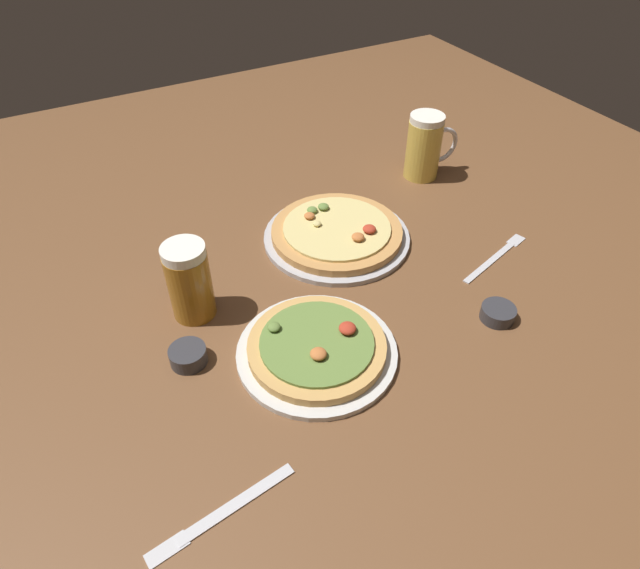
{
  "coord_description": "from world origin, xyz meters",
  "views": [
    {
      "loc": [
        -0.41,
        -0.74,
        0.77
      ],
      "look_at": [
        0.0,
        0.0,
        0.02
      ],
      "focal_mm": 30.92,
      "sensor_mm": 36.0,
      "label": 1
    }
  ],
  "objects": [
    {
      "name": "ground_plane",
      "position": [
        0.0,
        0.0,
        -0.01
      ],
      "size": [
        2.4,
        2.4,
        0.03
      ],
      "primitive_type": "cube",
      "color": "brown"
    },
    {
      "name": "pizza_plate_near",
      "position": [
        -0.09,
        -0.15,
        0.02
      ],
      "size": [
        0.3,
        0.3,
        0.05
      ],
      "color": "silver",
      "rests_on": "ground_plane"
    },
    {
      "name": "pizza_plate_far",
      "position": [
        0.12,
        0.14,
        0.02
      ],
      "size": [
        0.34,
        0.34,
        0.05
      ],
      "color": "#B2B2B7",
      "rests_on": "ground_plane"
    },
    {
      "name": "beer_mug_dark",
      "position": [
        -0.25,
        0.07,
        0.08
      ],
      "size": [
        0.08,
        0.14,
        0.16
      ],
      "color": "#9E6619",
      "rests_on": "ground_plane"
    },
    {
      "name": "beer_mug_amber",
      "position": [
        0.47,
        0.28,
        0.08
      ],
      "size": [
        0.15,
        0.09,
        0.17
      ],
      "color": "gold",
      "rests_on": "ground_plane"
    },
    {
      "name": "ramekin_sauce",
      "position": [
        0.27,
        -0.23,
        0.01
      ],
      "size": [
        0.07,
        0.07,
        0.03
      ],
      "primitive_type": "cylinder",
      "color": "#333338",
      "rests_on": "ground_plane"
    },
    {
      "name": "ramekin_butter",
      "position": [
        -0.3,
        -0.05,
        0.02
      ],
      "size": [
        0.07,
        0.07,
        0.03
      ],
      "primitive_type": "cylinder",
      "color": "#333338",
      "rests_on": "ground_plane"
    },
    {
      "name": "fork_left",
      "position": [
        0.4,
        -0.09,
        0.0
      ],
      "size": [
        0.22,
        0.08,
        0.01
      ],
      "color": "silver",
      "rests_on": "ground_plane"
    },
    {
      "name": "knife_right",
      "position": [
        -0.35,
        -0.34,
        0.0
      ],
      "size": [
        0.24,
        0.05,
        0.01
      ],
      "color": "silver",
      "rests_on": "ground_plane"
    }
  ]
}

